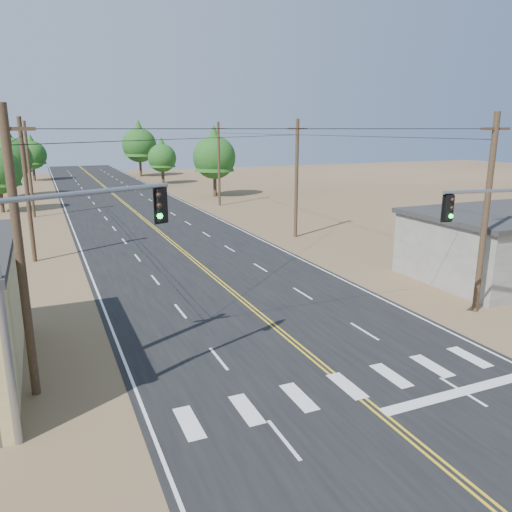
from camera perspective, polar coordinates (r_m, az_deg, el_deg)
road at (r=38.29m, az=-8.09°, el=0.32°), size 15.00×200.00×0.02m
utility_pole_left_near at (r=18.37m, az=-25.38°, el=0.09°), size 1.80×0.30×10.00m
utility_pole_left_mid at (r=38.12m, az=-24.71°, el=6.90°), size 1.80×0.30×10.00m
utility_pole_left_far at (r=58.04m, az=-24.49°, el=9.06°), size 1.80×0.30×10.00m
utility_pole_right_near at (r=27.26m, az=24.79°, el=4.41°), size 1.80×0.30×10.00m
utility_pole_right_mid at (r=43.12m, az=4.65°, el=8.87°), size 1.80×0.30×10.00m
utility_pole_right_far at (r=61.44m, az=-4.26°, el=10.51°), size 1.80×0.30×10.00m
signal_mast_left at (r=16.15m, az=-21.78°, el=-1.57°), size 5.57×2.53×7.51m
tree_left_mid at (r=76.35m, az=-26.36°, el=10.39°), size 5.74×5.74×9.57m
tree_left_far at (r=99.78m, az=-24.26°, el=10.78°), size 5.02×5.02×8.36m
tree_right_near at (r=69.86m, az=-4.79°, el=11.65°), size 5.85×5.85×9.75m
tree_right_mid at (r=87.58m, az=-10.70°, el=11.26°), size 4.75×4.75×7.92m
tree_right_far at (r=102.41m, az=-13.22°, el=12.61°), size 6.60×6.60×11.00m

